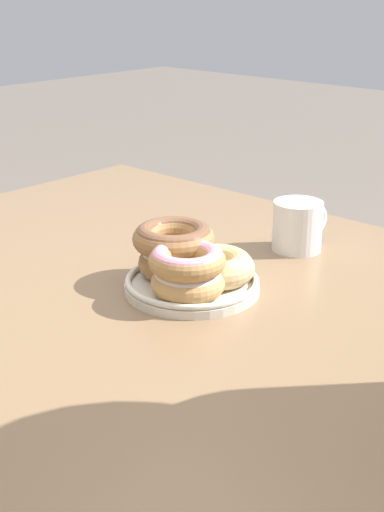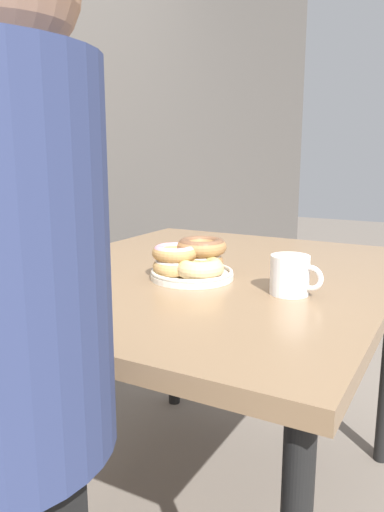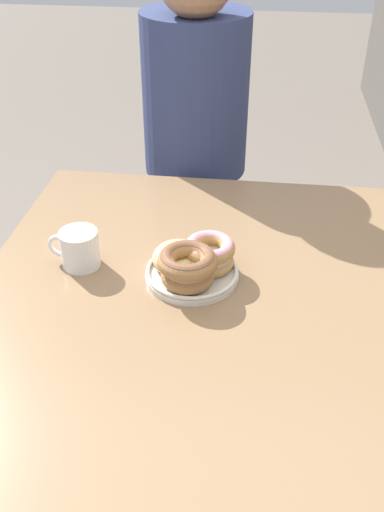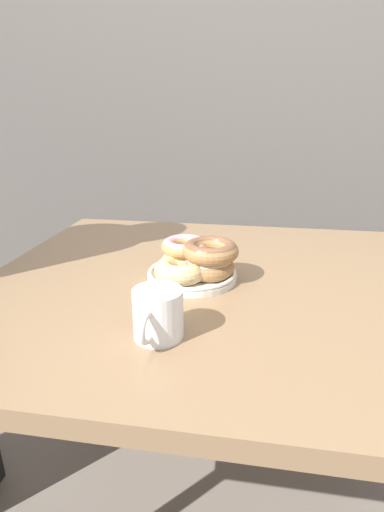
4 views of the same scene
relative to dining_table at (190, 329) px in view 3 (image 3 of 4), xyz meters
name	(u,v)px [view 3 (image 3 of 4)]	position (x,y,z in m)	size (l,w,h in m)	color
ground_plane	(140,501)	(0.00, -0.15, -0.70)	(14.00, 14.00, 0.00)	#70665B
dining_table	(190,329)	(0.00, 0.00, 0.00)	(1.21, 1.00, 0.78)	#846647
donut_plate	(193,262)	(-0.09, -0.01, 0.12)	(0.23, 0.22, 0.10)	silver
coffee_mug	(79,248)	(-0.12, -0.28, 0.12)	(0.09, 0.13, 0.09)	white
person_figure	(195,150)	(-0.83, -0.09, 0.06)	(0.40, 0.34, 1.42)	black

